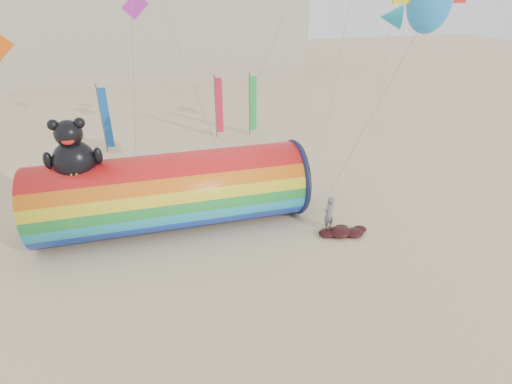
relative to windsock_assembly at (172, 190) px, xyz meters
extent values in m
plane|color=#CCB58C|center=(3.38, -3.48, -2.08)|extent=(160.00, 160.00, 0.00)
cylinder|color=red|center=(0.01, 0.00, -0.10)|extent=(13.53, 3.95, 3.95)
torus|color=#0F1438|center=(6.64, 0.00, -0.10)|extent=(0.27, 4.14, 4.14)
cylinder|color=black|center=(6.80, 0.00, -0.10)|extent=(0.07, 3.91, 3.91)
ellipsoid|color=black|center=(-4.27, 0.00, 2.04)|extent=(1.93, 1.72, 2.03)
ellipsoid|color=yellow|center=(-4.27, -0.62, 1.92)|extent=(0.99, 0.43, 0.87)
sphere|color=black|center=(-4.27, 0.00, 3.39)|extent=(1.24, 1.24, 1.24)
sphere|color=black|center=(-4.81, 0.00, 3.84)|extent=(0.50, 0.50, 0.50)
sphere|color=black|center=(-3.73, 0.00, 3.84)|extent=(0.50, 0.50, 0.50)
ellipsoid|color=red|center=(-4.27, -0.51, 3.22)|extent=(0.55, 0.20, 0.35)
ellipsoid|color=black|center=(-5.34, -0.11, 2.26)|extent=(0.41, 0.41, 0.81)
ellipsoid|color=black|center=(-3.20, -0.11, 2.26)|extent=(0.41, 0.41, 0.81)
imported|color=slate|center=(7.60, -2.58, -1.14)|extent=(0.81, 0.71, 1.88)
ellipsoid|color=#3E0B0E|center=(7.92, -3.32, -1.87)|extent=(1.17, 0.99, 0.41)
ellipsoid|color=#3E0B0E|center=(8.62, -3.52, -1.91)|extent=(0.99, 0.84, 0.34)
ellipsoid|color=#3E0B0E|center=(7.32, -3.17, -1.92)|extent=(0.91, 0.77, 0.32)
ellipsoid|color=#3E0B0E|center=(8.22, -2.92, -1.94)|extent=(0.78, 0.66, 0.27)
ellipsoid|color=#3E0B0E|center=(9.12, -3.22, -1.95)|extent=(0.73, 0.62, 0.25)
cylinder|color=#59595E|center=(-4.07, 11.95, 0.52)|extent=(0.10, 0.10, 5.20)
cube|color=#1653A9|center=(-3.76, 11.95, 0.57)|extent=(0.56, 0.06, 4.50)
cylinder|color=#59595E|center=(4.66, 13.20, 0.52)|extent=(0.10, 0.10, 5.20)
cube|color=red|center=(4.97, 13.20, 0.57)|extent=(0.56, 0.06, 4.50)
cylinder|color=#59595E|center=(7.48, 13.01, 0.52)|extent=(0.10, 0.10, 5.20)
cube|color=green|center=(7.79, 13.01, 0.57)|extent=(0.56, 0.06, 4.50)
ellipsoid|color=#1F87E1|center=(9.32, -5.28, 8.80)|extent=(1.67, 1.30, 2.23)
cube|color=#C52AC7|center=(-0.68, 11.45, 8.10)|extent=(1.06, 0.06, 1.48)
cone|color=#1798BA|center=(14.99, 5.86, 7.50)|extent=(1.47, 1.47, 1.32)
camera|label=1|loc=(-0.72, -18.63, 9.24)|focal=28.00mm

